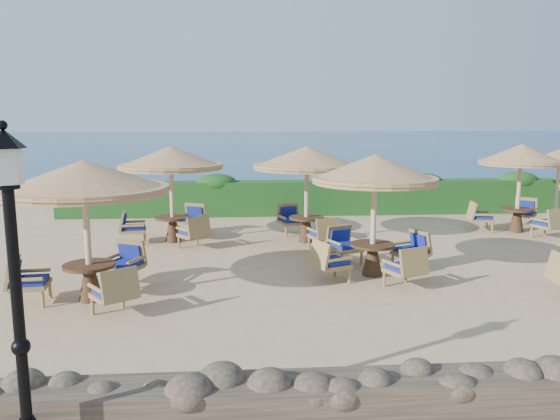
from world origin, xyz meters
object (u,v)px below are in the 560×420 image
at_px(lamp_post, 18,312).
at_px(extra_parasol, 560,156).
at_px(cafe_set_3, 171,173).
at_px(cafe_set_0, 85,197).
at_px(cafe_set_5, 520,172).
at_px(cafe_set_4, 307,169).
at_px(cafe_set_1, 374,194).

relative_size(lamp_post, extra_parasol, 1.38).
bearing_deg(cafe_set_3, cafe_set_0, -100.96).
distance_m(extra_parasol, cafe_set_3, 12.53).
bearing_deg(extra_parasol, cafe_set_0, -152.04).
bearing_deg(lamp_post, cafe_set_3, 88.51).
distance_m(extra_parasol, cafe_set_5, 2.60).
bearing_deg(cafe_set_4, cafe_set_1, -72.70).
bearing_deg(cafe_set_4, cafe_set_3, 175.71).
bearing_deg(cafe_set_0, cafe_set_4, 44.92).
relative_size(cafe_set_0, cafe_set_5, 1.14).
relative_size(extra_parasol, cafe_set_0, 0.77).
bearing_deg(cafe_set_5, extra_parasol, 35.35).
relative_size(lamp_post, cafe_set_1, 1.16).
relative_size(cafe_set_0, cafe_set_3, 1.09).
relative_size(cafe_set_3, cafe_set_4, 0.98).
bearing_deg(cafe_set_1, cafe_set_0, -167.43).
height_order(cafe_set_1, cafe_set_4, same).
height_order(extra_parasol, cafe_set_5, cafe_set_5).
bearing_deg(cafe_set_1, lamp_post, -128.88).
bearing_deg(lamp_post, extra_parasol, 43.60).
xyz_separation_m(extra_parasol, cafe_set_1, (-7.59, -5.79, -0.37)).
bearing_deg(cafe_set_1, extra_parasol, 37.32).
xyz_separation_m(lamp_post, cafe_set_0, (-0.70, 4.94, 0.43)).
height_order(lamp_post, cafe_set_5, lamp_post).
bearing_deg(cafe_set_0, cafe_set_5, 26.44).
xyz_separation_m(cafe_set_0, cafe_set_5, (11.20, 5.57, -0.16)).
distance_m(cafe_set_3, cafe_set_5, 10.27).
bearing_deg(cafe_set_4, lamp_post, -112.45).
height_order(cafe_set_0, cafe_set_5, same).
height_order(lamp_post, cafe_set_1, lamp_post).
distance_m(cafe_set_0, cafe_set_1, 5.85).
xyz_separation_m(extra_parasol, cafe_set_4, (-8.64, -2.41, -0.13)).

